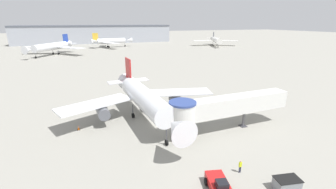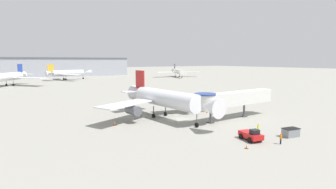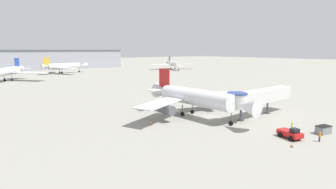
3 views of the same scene
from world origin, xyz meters
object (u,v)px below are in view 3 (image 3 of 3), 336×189
traffic_cone_apron_front (292,145)px  background_jet_blue_tail (5,72)px  background_jet_gray_tail (174,64)px  traffic_cone_starboard_wing (230,108)px  ground_crew_marshaller (292,126)px  traffic_cone_port_wing (151,123)px  ground_crew_wing_walker (320,136)px  jet_bridge (257,97)px  background_jet_gold_tail (63,66)px  main_airplane (193,97)px  pushback_tug_red (290,133)px  service_container_gray (323,130)px

traffic_cone_apron_front → background_jet_blue_tail: background_jet_blue_tail is taller
traffic_cone_apron_front → background_jet_gray_tail: (85.33, 133.55, 3.97)m
traffic_cone_starboard_wing → ground_crew_marshaller: size_ratio=0.38×
traffic_cone_apron_front → ground_crew_marshaller: bearing=27.3°
traffic_cone_port_wing → ground_crew_wing_walker: size_ratio=0.50×
jet_bridge → background_jet_gold_tail: 136.19m
traffic_cone_apron_front → ground_crew_wing_walker: (5.81, -1.49, 0.62)m
traffic_cone_apron_front → background_jet_gold_tail: bearing=85.9°
main_airplane → pushback_tug_red: size_ratio=7.01×
background_jet_blue_tail → traffic_cone_port_wing: bearing=-49.5°
traffic_cone_apron_front → ground_crew_wing_walker: ground_crew_wing_walker is taller
ground_crew_marshaller → service_container_gray: bearing=-53.2°
main_airplane → traffic_cone_apron_front: main_airplane is taller
traffic_cone_starboard_wing → ground_crew_wing_walker: ground_crew_wing_walker is taller
jet_bridge → traffic_cone_starboard_wing: (0.67, 7.94, -4.06)m
traffic_cone_port_wing → ground_crew_marshaller: (18.11, -18.73, 0.56)m
traffic_cone_apron_front → traffic_cone_port_wing: bearing=114.2°
service_container_gray → background_jet_gray_tail: (74.67, 133.66, 3.58)m
traffic_cone_starboard_wing → background_jet_blue_tail: (-36.03, 100.09, 4.30)m
jet_bridge → traffic_cone_apron_front: (-11.97, -14.16, -4.04)m
ground_crew_marshaller → background_jet_gray_tail: bearing=62.0°
background_jet_gold_tail → background_jet_gray_tail: bearing=-111.5°
service_container_gray → ground_crew_wing_walker: bearing=-164.1°
traffic_cone_apron_front → main_airplane: bearing=87.3°
ground_crew_wing_walker → service_container_gray: bearing=123.7°
main_airplane → traffic_cone_port_wing: (-11.36, -0.14, -3.81)m
background_jet_gold_tail → service_container_gray: bearing=171.1°
jet_bridge → background_jet_gold_tail: (-1.24, 136.19, 0.05)m
traffic_cone_port_wing → service_container_gray: bearing=-47.6°
main_airplane → traffic_cone_apron_front: 23.27m
pushback_tug_red → traffic_cone_apron_front: (-3.70, -2.19, -0.53)m
main_airplane → traffic_cone_starboard_wing: bearing=-8.1°
service_container_gray → ground_crew_wing_walker: ground_crew_wing_walker is taller
traffic_cone_apron_front → ground_crew_wing_walker: bearing=-14.4°
traffic_cone_apron_front → pushback_tug_red: bearing=30.6°
traffic_cone_apron_front → background_jet_blue_tail: (-23.39, 122.20, 4.28)m
traffic_cone_port_wing → ground_crew_wing_walker: bearing=-56.5°
background_jet_blue_tail → background_jet_gray_tail: bearing=39.0°
traffic_cone_apron_front → background_jet_blue_tail: 124.49m
traffic_cone_starboard_wing → ground_crew_marshaller: ground_crew_marshaller is taller
background_jet_blue_tail → background_jet_gold_tail: size_ratio=1.04×
main_airplane → background_jet_gray_tail: (84.24, 110.63, 0.08)m
background_jet_gray_tail → background_jet_gold_tail: bearing=-169.7°
service_container_gray → traffic_cone_port_wing: service_container_gray is taller
pushback_tug_red → background_jet_blue_tail: size_ratio=0.13×
jet_bridge → background_jet_gold_tail: size_ratio=0.68×
background_jet_gray_tail → background_jet_blue_tail: bearing=-151.1°
ground_crew_marshaller → ground_crew_wing_walker: bearing=-107.4°
background_jet_gold_tail → traffic_cone_port_wing: bearing=161.8°
service_container_gray → background_jet_gold_tail: bearing=90.0°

